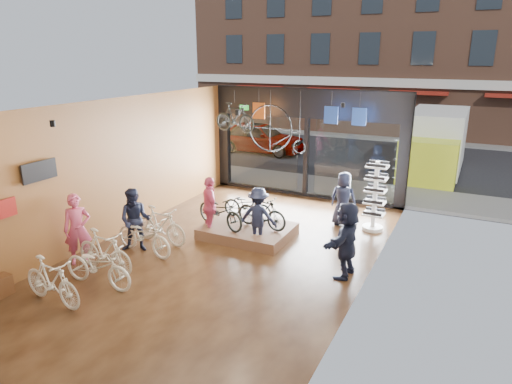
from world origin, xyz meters
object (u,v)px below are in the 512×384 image
Objects in this scene: box_truck at (434,145)px; customer_4 at (343,199)px; customer_1 at (135,220)px; customer_2 at (210,207)px; sunglasses_rack at (375,196)px; floor_bike_5 at (161,225)px; customer_5 at (346,240)px; floor_bike_2 at (98,266)px; customer_3 at (258,216)px; floor_bike_3 at (104,251)px; penny_farthing at (279,131)px; display_platform at (248,231)px; display_bike_left at (220,211)px; street_car at (259,137)px; hung_bike at (235,117)px; customer_0 at (78,229)px; floor_bike_4 at (144,236)px; display_bike_mid at (262,212)px; floor_bike_1 at (52,281)px; display_bike_right at (248,205)px.

customer_4 is (-1.73, -7.32, -0.49)m from box_truck.
customer_2 is at bearing 30.47° from customer_1.
customer_4 is at bearing 165.09° from sunglasses_rack.
customer_5 is (4.98, 0.34, 0.38)m from floor_bike_5.
floor_bike_5 is 0.95× the size of customer_5.
floor_bike_5 reaches higher than floor_bike_2.
customer_5 reaches higher than customer_3.
penny_farthing is at bearing -9.78° from floor_bike_3.
floor_bike_2 is 0.89× the size of sunglasses_rack.
customer_1 reaches higher than display_platform.
display_bike_left is at bearing -43.74° from floor_bike_5.
box_truck is 10.20m from display_platform.
hung_bike reaches higher than street_car.
box_truck is at bearing 37.87° from customer_1.
customer_1 is at bearing 158.09° from display_bike_left.
customer_2 is at bearing -37.30° from floor_bike_5.
customer_0 reaches higher than customer_1.
customer_1 is (-0.30, 0.06, 0.35)m from floor_bike_4.
floor_bike_3 is 4.23m from display_bike_mid.
penny_farthing is at bearing 14.89° from display_bike_left.
customer_5 is (6.00, 2.20, 0.01)m from customer_0.
customer_1 reaches higher than street_car.
display_bike_left is 3.94m from penny_farthing.
floor_bike_1 is 1.00× the size of customer_1.
floor_bike_3 is 0.71× the size of display_platform.
customer_4 is 3.30m from customer_5.
floor_bike_4 is at bearing -172.94° from floor_bike_5.
display_bike_left is 3.82m from hung_bike.
customer_1 is at bearing -174.69° from hung_bike.
customer_2 is 1.08× the size of hung_bike.
display_platform is 1.21× the size of penny_farthing.
customer_1 reaches higher than display_bike_right.
display_bike_mid is at bearing -117.00° from customer_2.
hung_bike is (-4.83, 0.51, 1.90)m from sunglasses_rack.
sunglasses_rack reaches higher than display_platform.
floor_bike_5 is at bearing -171.68° from hung_bike.
street_car is at bearing 20.25° from floor_bike_4.
customer_5 is at bearing -62.25° from floor_bike_3.
display_platform is at bearing 20.17° from customer_1.
floor_bike_2 is at bearing -168.04° from street_car.
display_bike_left is 0.89× the size of penny_farthing.
floor_bike_3 is 1.09× the size of customer_3.
box_truck is 3.88× the size of floor_bike_3.
box_truck is at bearing -72.65° from customer_2.
display_platform is 1.34× the size of customer_5.
customer_1 is (-0.22, 2.84, 0.34)m from floor_bike_1.
customer_4 is at bearing -140.70° from street_car.
customer_1 is (-6.01, -11.49, -0.47)m from box_truck.
floor_bike_3 is 3.97m from display_platform.
customer_1 reaches higher than floor_bike_4.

